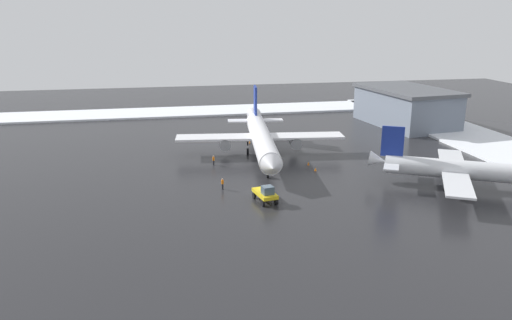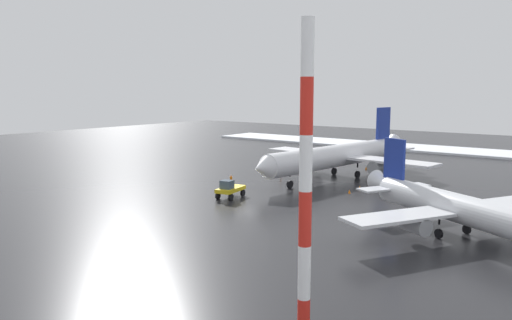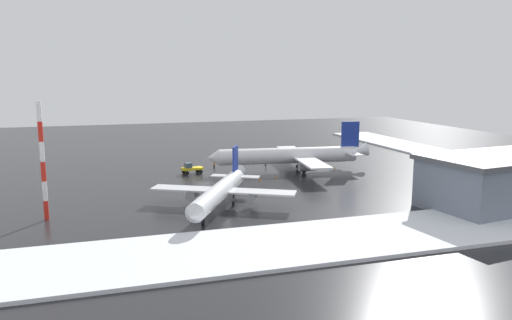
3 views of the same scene
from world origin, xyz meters
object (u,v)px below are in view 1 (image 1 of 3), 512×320
at_px(airplane_parked_starboard, 261,138).
at_px(ground_crew_by_nose_gear, 214,160).
at_px(pushback_tug, 266,193).
at_px(traffic_cone_wingtip_side, 308,163).
at_px(ground_crew_mid_apron, 223,183).
at_px(airplane_parked_portside, 467,170).
at_px(traffic_cone_near_nose, 315,169).
at_px(traffic_cone_mid_line, 250,142).
at_px(cargo_hangar, 406,106).

distance_m(airplane_parked_starboard, ground_crew_by_nose_gear, 10.04).
height_order(airplane_parked_starboard, pushback_tug, airplane_parked_starboard).
xyz_separation_m(airplane_parked_starboard, traffic_cone_wingtip_side, (-6.36, -7.05, -3.42)).
bearing_deg(ground_crew_by_nose_gear, ground_crew_mid_apron, 67.04).
height_order(airplane_parked_portside, traffic_cone_near_nose, airplane_parked_portside).
distance_m(ground_crew_by_nose_gear, traffic_cone_mid_line, 16.74).
xyz_separation_m(airplane_parked_portside, cargo_hangar, (44.28, -12.96, 1.51)).
bearing_deg(pushback_tug, airplane_parked_starboard, 159.38).
distance_m(pushback_tug, traffic_cone_near_nose, 16.90).
bearing_deg(airplane_parked_portside, traffic_cone_wingtip_side, 167.78).
height_order(airplane_parked_starboard, airplane_parked_portside, airplane_parked_starboard).
distance_m(ground_crew_mid_apron, traffic_cone_wingtip_side, 18.98).
relative_size(ground_crew_by_nose_gear, ground_crew_mid_apron, 1.00).
relative_size(pushback_tug, traffic_cone_mid_line, 8.94).
xyz_separation_m(airplane_parked_portside, traffic_cone_near_nose, (13.11, 19.18, -2.65)).
bearing_deg(ground_crew_mid_apron, pushback_tug, -71.69).
bearing_deg(ground_crew_by_nose_gear, traffic_cone_near_nose, 135.47).
bearing_deg(traffic_cone_wingtip_side, airplane_parked_starboard, 47.94).
relative_size(ground_crew_by_nose_gear, cargo_hangar, 0.06).
relative_size(airplane_parked_portside, ground_crew_by_nose_gear, 16.01).
height_order(pushback_tug, traffic_cone_wingtip_side, pushback_tug).
bearing_deg(ground_crew_by_nose_gear, airplane_parked_starboard, 177.10).
bearing_deg(traffic_cone_wingtip_side, ground_crew_by_nose_gear, 78.95).
xyz_separation_m(pushback_tug, traffic_cone_near_nose, (12.53, -11.29, -1.01)).
bearing_deg(airplane_parked_portside, pushback_tug, -152.62).
bearing_deg(cargo_hangar, traffic_cone_mid_line, 97.53).
height_order(airplane_parked_portside, ground_crew_by_nose_gear, airplane_parked_portside).
height_order(airplane_parked_portside, pushback_tug, airplane_parked_portside).
height_order(traffic_cone_mid_line, traffic_cone_wingtip_side, same).
bearing_deg(pushback_tug, traffic_cone_wingtip_side, 134.96).
bearing_deg(cargo_hangar, ground_crew_mid_apron, 120.26).
distance_m(cargo_hangar, traffic_cone_wingtip_side, 42.72).
bearing_deg(ground_crew_mid_apron, ground_crew_by_nose_gear, 68.51).
bearing_deg(pushback_tug, ground_crew_by_nose_gear, -175.62).
height_order(airplane_parked_portside, traffic_cone_mid_line, airplane_parked_portside).
xyz_separation_m(airplane_parked_starboard, pushback_tug, (-22.41, 4.08, -2.41)).
bearing_deg(cargo_hangar, ground_crew_by_nose_gear, 109.55).
xyz_separation_m(traffic_cone_mid_line, traffic_cone_wingtip_side, (-17.24, -7.13, 0.00)).
height_order(airplane_parked_starboard, cargo_hangar, airplane_parked_starboard).
height_order(ground_crew_by_nose_gear, traffic_cone_wingtip_side, ground_crew_by_nose_gear).
xyz_separation_m(airplane_parked_starboard, traffic_cone_mid_line, (10.88, 0.08, -3.42)).
bearing_deg(ground_crew_mid_apron, traffic_cone_near_nose, -0.30).
relative_size(airplane_parked_starboard, airplane_parked_portside, 1.38).
distance_m(airplane_parked_portside, ground_crew_by_nose_gear, 40.68).
bearing_deg(traffic_cone_near_nose, traffic_cone_wingtip_side, 2.52).
distance_m(airplane_parked_starboard, airplane_parked_portside, 35.00).
xyz_separation_m(airplane_parked_portside, ground_crew_by_nose_gear, (19.78, 35.50, -1.96)).
relative_size(pushback_tug, ground_crew_mid_apron, 2.88).
bearing_deg(traffic_cone_near_nose, pushback_tug, 137.99).
bearing_deg(pushback_tug, airplane_parked_portside, 78.63).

